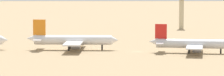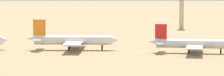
# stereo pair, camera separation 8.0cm
# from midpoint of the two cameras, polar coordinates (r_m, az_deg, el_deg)

# --- Properties ---
(ground) EXTENTS (4000.00, 4000.00, 0.00)m
(ground) POSITION_cam_midpoint_polar(r_m,az_deg,el_deg) (241.84, 2.62, -1.44)
(ground) COLOR #9E8460
(parked_jet_orange_3) EXTENTS (41.98, 35.67, 13.88)m
(parked_jet_orange_3) POSITION_cam_midpoint_polar(r_m,az_deg,el_deg) (248.04, -4.20, -0.22)
(parked_jet_orange_3) COLOR white
(parked_jet_orange_3) RESTS_ON ground
(parked_jet_red_4) EXTENTS (37.80, 31.63, 12.52)m
(parked_jet_red_4) POSITION_cam_midpoint_polar(r_m,az_deg,el_deg) (238.41, 8.36, -0.60)
(parked_jet_red_4) COLOR silver
(parked_jet_red_4) RESTS_ON ground
(control_tower) EXTENTS (5.20, 5.20, 25.48)m
(control_tower) POSITION_cam_midpoint_polar(r_m,az_deg,el_deg) (370.90, 7.29, 3.35)
(control_tower) COLOR #C6B793
(control_tower) RESTS_ON ground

